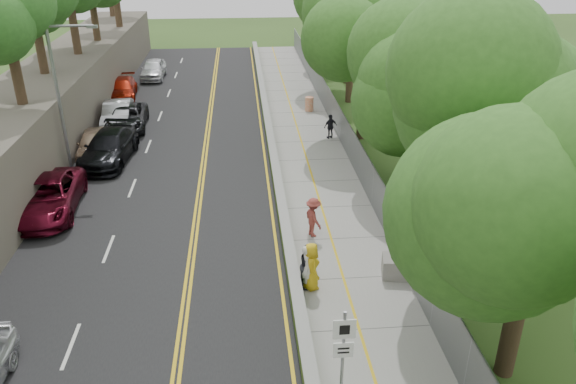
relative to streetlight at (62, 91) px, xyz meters
name	(u,v)px	position (x,y,z in m)	size (l,w,h in m)	color
ground	(294,334)	(10.46, -14.00, -4.64)	(140.00, 140.00, 0.00)	#33511E
road	(173,165)	(5.06, 1.00, -4.62)	(11.20, 66.00, 0.04)	black
sidewalk	(313,160)	(13.01, 1.00, -4.61)	(4.20, 66.00, 0.05)	gray
jersey_barrier	(273,157)	(10.71, 1.00, -4.34)	(0.42, 66.00, 0.60)	#8CE73D
rock_embankment	(18,136)	(-3.04, 1.00, -2.64)	(5.00, 66.00, 4.00)	#595147
chainlink_fence	(350,143)	(15.11, 1.00, -3.64)	(0.04, 66.00, 2.00)	slate
trees_fenceside	(399,35)	(17.46, 1.00, 2.36)	(7.00, 66.00, 14.00)	#3E7A28
streetlight	(62,91)	(0.00, 0.00, 0.00)	(2.52, 0.22, 8.00)	gray
signpost	(343,348)	(11.51, -17.02, -2.68)	(0.62, 0.09, 3.10)	gray
construction_barrel	(309,104)	(13.92, 10.34, -4.09)	(0.61, 0.61, 1.01)	#E24100
concrete_block	(398,267)	(14.76, -11.00, -4.19)	(1.21, 0.91, 0.81)	slate
car_2	(47,196)	(-0.14, -4.39, -3.78)	(2.71, 5.87, 1.63)	#500919
car_3	(109,147)	(1.46, 1.81, -3.76)	(2.34, 5.76, 1.67)	black
car_4	(94,143)	(0.36, 2.86, -3.87)	(1.72, 4.27, 1.45)	tan
car_5	(118,114)	(0.78, 8.02, -3.78)	(1.73, 4.97, 1.64)	#ACAEB4
car_6	(127,117)	(1.46, 7.56, -3.85)	(2.47, 5.37, 1.49)	black
car_7	(122,89)	(-0.14, 14.88, -3.86)	(2.07, 5.09, 1.48)	maroon
car_8	(153,69)	(1.46, 20.96, -3.78)	(1.93, 4.80, 1.64)	white
painter_0	(311,266)	(11.34, -11.49, -3.65)	(0.92, 0.60, 1.87)	gold
painter_1	(308,267)	(11.21, -11.47, -3.70)	(0.65, 0.43, 1.78)	silver
painter_2	(309,266)	(11.26, -11.33, -3.72)	(0.84, 0.66, 1.73)	black
painter_3	(313,217)	(11.91, -7.63, -3.70)	(1.15, 0.66, 1.77)	brown
person_far	(330,126)	(14.54, 4.48, -3.82)	(0.91, 0.38, 1.55)	black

